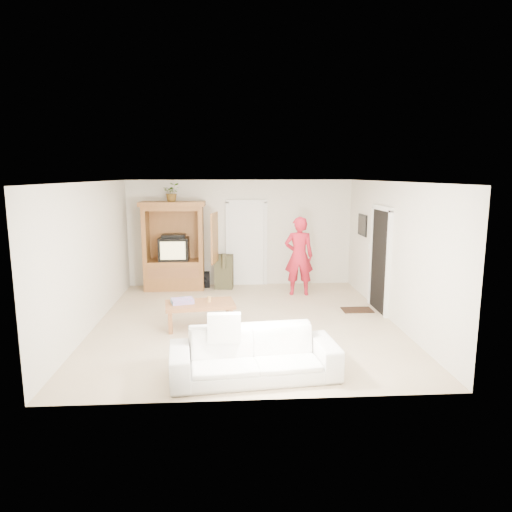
{
  "coord_description": "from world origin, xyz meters",
  "views": [
    {
      "loc": [
        -0.32,
        -8.19,
        2.73
      ],
      "look_at": [
        0.23,
        0.6,
        1.15
      ],
      "focal_mm": 32.0,
      "sensor_mm": 36.0,
      "label": 1
    }
  ],
  "objects_px": {
    "man": "(299,256)",
    "sofa": "(254,354)",
    "armoire": "(175,252)",
    "coffee_table": "(200,306)"
  },
  "relations": [
    {
      "from": "man",
      "to": "sofa",
      "type": "height_order",
      "value": "man"
    },
    {
      "from": "armoire",
      "to": "sofa",
      "type": "xyz_separation_m",
      "value": [
        1.6,
        -5.02,
        -0.58
      ]
    },
    {
      "from": "armoire",
      "to": "man",
      "type": "bearing_deg",
      "value": -14.46
    },
    {
      "from": "armoire",
      "to": "coffee_table",
      "type": "relative_size",
      "value": 1.61
    },
    {
      "from": "armoire",
      "to": "sofa",
      "type": "distance_m",
      "value": 5.3
    },
    {
      "from": "armoire",
      "to": "man",
      "type": "relative_size",
      "value": 1.17
    },
    {
      "from": "man",
      "to": "coffee_table",
      "type": "bearing_deg",
      "value": 49.21
    },
    {
      "from": "coffee_table",
      "to": "sofa",
      "type": "bearing_deg",
      "value": -76.3
    },
    {
      "from": "man",
      "to": "coffee_table",
      "type": "relative_size",
      "value": 1.38
    },
    {
      "from": "man",
      "to": "coffee_table",
      "type": "distance_m",
      "value": 3.07
    }
  ]
}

